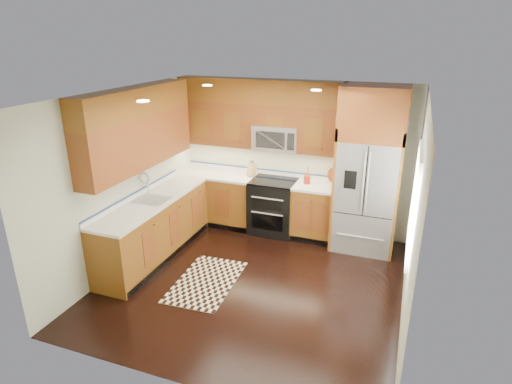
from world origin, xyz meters
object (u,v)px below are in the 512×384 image
(refrigerator, at_px, (369,171))
(range, at_px, (273,206))
(knife_block, at_px, (252,170))
(rug, at_px, (206,281))
(utensil_crock, at_px, (307,178))

(refrigerator, bearing_deg, range, 178.60)
(knife_block, bearing_deg, rug, -88.01)
(rug, relative_size, utensil_crock, 4.24)
(refrigerator, relative_size, rug, 1.98)
(refrigerator, distance_m, rug, 2.97)
(range, relative_size, knife_block, 3.33)
(knife_block, bearing_deg, utensil_crock, -3.88)
(range, height_order, utensil_crock, utensil_crock)
(range, relative_size, refrigerator, 0.36)
(range, bearing_deg, rug, -101.05)
(range, distance_m, knife_block, 0.74)
(knife_block, bearing_deg, refrigerator, -4.64)
(knife_block, relative_size, utensil_crock, 0.92)
(rug, xyz_separation_m, knife_block, (-0.07, 2.02, 1.05))
(refrigerator, bearing_deg, utensil_crock, 174.57)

